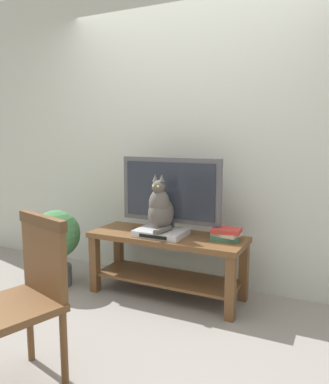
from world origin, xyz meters
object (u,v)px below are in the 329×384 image
wooden_chair (26,289)px  book_stack (226,234)px  media_box (161,233)px  cat (160,209)px  potted_plant (56,240)px  tv_stand (167,253)px  tv (170,193)px

wooden_chair → book_stack: wooden_chair is taller
media_box → cat: bearing=-85.5°
cat → potted_plant: (-0.96, -0.16, -0.34)m
cat → book_stack: 0.56m
tv_stand → tv: tv is taller
media_box → potted_plant: size_ratio=0.58×
tv_stand → tv: bearing=90.0°
wooden_chair → media_box: bearing=83.2°
media_box → potted_plant: potted_plant is taller
book_stack → wooden_chair: bearing=-115.5°
cat → book_stack: size_ratio=1.86×
media_box → potted_plant: bearing=-169.6°
media_box → cat: 0.20m
wooden_chair → book_stack: bearing=64.5°
cat → book_stack: cat is taller
tv → potted_plant: tv is taller
tv_stand → tv: (0.00, 0.06, 0.50)m
tv → wooden_chair: (-0.19, -1.43, -0.34)m
tv_stand → book_stack: bearing=5.9°
media_box → wooden_chair: bearing=-96.8°
media_box → tv_stand: bearing=60.4°
cat → book_stack: (0.52, 0.12, -0.18)m
cat → media_box: bearing=94.5°
tv_stand → book_stack: book_stack is taller
tv → book_stack: 0.57m
tv → cat: bearing=-102.6°
tv → media_box: size_ratio=2.19×
media_box → tv: bearing=75.5°
book_stack → cat: bearing=-167.2°
tv → potted_plant: size_ratio=1.27×
cat → wooden_chair: size_ratio=0.50×
potted_plant → tv_stand: bearing=13.0°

